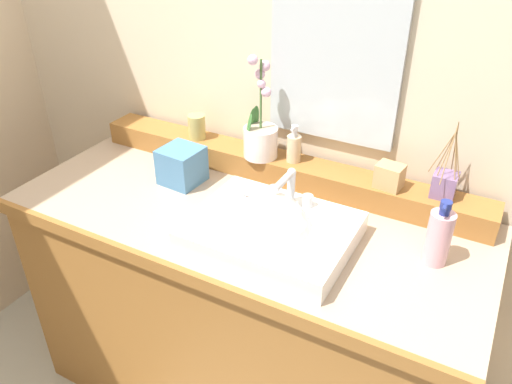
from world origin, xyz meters
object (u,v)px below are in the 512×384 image
Objects in this scene: sink_basin at (270,234)px; tumbler_cup at (197,127)px; reed_diffuser at (445,184)px; tissue_box at (182,165)px; soap_dispenser at (294,147)px; potted_plant at (260,134)px; trinket_box at (389,176)px; lotion_bottle at (439,237)px; soap_bar at (250,192)px.

sink_basin reaches higher than tumbler_cup.
reed_diffuser is 0.85m from tissue_box.
tumbler_cup is at bearing -179.05° from soap_dispenser.
tumbler_cup is 0.87m from reed_diffuser.
soap_dispenser reaches higher than tumbler_cup.
potted_plant is 4.44× the size of trinket_box.
potted_plant is at bearing 36.01° from tissue_box.
sink_basin is at bearing -57.92° from potted_plant.
reed_diffuser reaches higher than lotion_bottle.
soap_bar is at bearing -97.90° from soap_dispenser.
potted_plant is 1.47× the size of reed_diffuser.
soap_dispenser is 1.63× the size of trinket_box.
reed_diffuser is 0.16m from trinket_box.
reed_diffuser is (0.60, 0.03, -0.04)m from potted_plant.
reed_diffuser is 1.85× the size of tissue_box.
sink_basin is 0.17m from soap_bar.
soap_bar is 0.25m from potted_plant.
soap_bar is at bearing -69.68° from potted_plant.
reed_diffuser is 3.02× the size of trinket_box.
sink_basin is 3.49× the size of tissue_box.
potted_plant is at bearing 163.53° from lotion_bottle.
soap_bar is at bearing 139.03° from sink_basin.
soap_bar is (-0.12, 0.11, 0.05)m from sink_basin.
tumbler_cup reaches higher than soap_bar.
soap_dispenser is at bearing 158.18° from lotion_bottle.
lotion_bottle reaches higher than trinket_box.
tissue_box is (-0.22, -0.16, -0.10)m from potted_plant.
soap_dispenser is at bearing 28.23° from tissue_box.
tumbler_cup is at bearing -173.56° from trinket_box.
tumbler_cup is at bearing 106.36° from tissue_box.
soap_dispenser reaches higher than soap_bar.
soap_bar is 0.54× the size of soap_dispenser.
tumbler_cup is at bearing -178.92° from reed_diffuser.
reed_diffuser is 1.24× the size of lotion_bottle.
soap_dispenser is 0.67× the size of lotion_bottle.
soap_dispenser is at bearing -178.81° from reed_diffuser.
soap_dispenser is 0.33m from trinket_box.
tumbler_cup is 0.37× the size of reed_diffuser.
soap_bar is 0.29× the size of reed_diffuser.
soap_dispenser is 0.54× the size of reed_diffuser.
trinket_box is at bearing 13.68° from tissue_box.
reed_diffuser is at bearing 1.08° from tumbler_cup.
tumbler_cup is 0.72m from trinket_box.
trinket_box is at bearing 135.10° from lotion_bottle.
sink_basin is 0.42m from trinket_box.
lotion_bottle reaches higher than tissue_box.
tumbler_cup is at bearing 144.17° from sink_basin.
soap_bar is 0.36× the size of lotion_bottle.
soap_dispenser is 0.39m from tumbler_cup.
reed_diffuser is (0.40, 0.36, 0.09)m from sink_basin.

